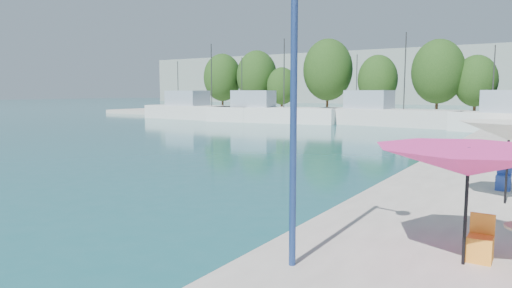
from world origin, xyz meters
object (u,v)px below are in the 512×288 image
Objects in this scene: trawler_02 at (268,113)px; trawler_01 at (199,111)px; umbrella_pink at (468,162)px; trawler_03 at (385,116)px; street_lamp at (309,65)px; umbrella_white at (509,131)px.

trawler_01 is at bearing 169.90° from trawler_02.
trawler_01 reaches higher than umbrella_pink.
trawler_02 is 1.01× the size of trawler_03.
trawler_03 is 44.13m from street_lamp.
umbrella_pink is 0.65× the size of street_lamp.
trawler_02 is 42.99m from umbrella_white.
trawler_01 is 54.23m from street_lamp.
trawler_01 is 1.09× the size of trawler_03.
trawler_01 is at bearing -169.24° from trawler_03.
umbrella_pink is 3.27m from street_lamp.
umbrella_pink is at bearing 49.64° from street_lamp.
trawler_02 is 6.32× the size of umbrella_white.
trawler_01 and trawler_03 have the same top height.
trawler_03 reaches higher than umbrella_white.
trawler_03 is 3.19× the size of street_lamp.
street_lamp is (25.07, -40.15, 3.02)m from trawler_02.
trawler_01 is 54.42m from umbrella_pink.
street_lamp reaches higher than umbrella_pink.
umbrella_pink is 5.46m from umbrella_white.
trawler_01 is 1.09× the size of trawler_02.
trawler_02 is at bearing 129.90° from umbrella_white.
umbrella_white reaches higher than umbrella_pink.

